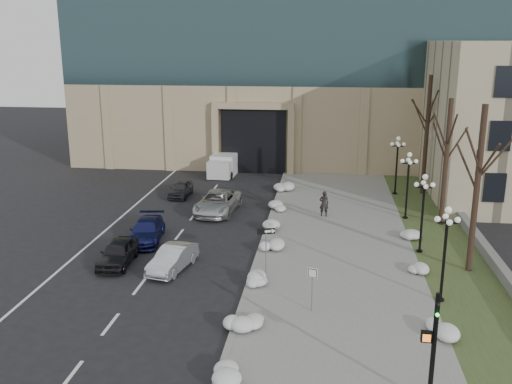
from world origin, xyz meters
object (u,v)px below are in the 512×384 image
at_px(car_a, 118,253).
at_px(car_b, 173,259).
at_px(car_c, 146,231).
at_px(keep_sign, 312,280).
at_px(car_e, 181,189).
at_px(traffic_signal, 432,352).
at_px(pedestrian, 324,204).
at_px(lamppost_a, 446,242).
at_px(lamppost_c, 408,177).
at_px(box_truck, 226,164).
at_px(one_way_sign, 269,237).
at_px(lamppost_d, 397,158).
at_px(lamppost_b, 423,203).
at_px(car_d, 218,202).

distance_m(car_a, car_b, 3.27).
height_order(car_c, keep_sign, keep_sign).
xyz_separation_m(car_e, traffic_signal, (15.07, -25.25, 1.47)).
xyz_separation_m(pedestrian, lamppost_a, (5.63, -12.73, 2.05)).
bearing_deg(car_e, pedestrian, -20.41).
height_order(pedestrian, lamppost_c, lamppost_c).
relative_size(car_a, keep_sign, 1.81).
xyz_separation_m(car_c, lamppost_a, (16.50, -6.61, 2.41)).
height_order(box_truck, traffic_signal, traffic_signal).
bearing_deg(one_way_sign, lamppost_a, -33.26).
distance_m(car_b, car_e, 15.07).
relative_size(car_b, lamppost_d, 0.83).
distance_m(traffic_signal, lamppost_a, 8.51).
xyz_separation_m(car_a, pedestrian, (11.28, 9.99, 0.34)).
distance_m(car_b, box_truck, 23.12).
height_order(one_way_sign, lamppost_d, lamppost_d).
bearing_deg(lamppost_b, box_truck, 128.13).
height_order(car_b, lamppost_b, lamppost_b).
bearing_deg(car_e, car_b, -77.01).
xyz_separation_m(car_b, traffic_signal, (11.76, -10.55, 1.43)).
relative_size(car_a, car_e, 1.11).
relative_size(car_d, one_way_sign, 2.09).
distance_m(car_b, pedestrian, 13.16).
relative_size(car_d, lamppost_d, 1.16).
height_order(car_d, traffic_signal, traffic_signal).
bearing_deg(keep_sign, car_e, 137.88).
xyz_separation_m(car_c, car_e, (-0.48, 10.41, -0.05)).
height_order(pedestrian, lamppost_d, lamppost_d).
height_order(car_c, lamppost_c, lamppost_c).
bearing_deg(car_d, box_truck, 102.11).
relative_size(car_e, one_way_sign, 1.37).
distance_m(traffic_signal, lamppost_c, 21.34).
distance_m(car_c, box_truck, 18.87).
bearing_deg(one_way_sign, lamppost_d, 45.52).
distance_m(box_truck, lamppost_c, 19.46).
xyz_separation_m(car_d, one_way_sign, (4.83, -10.85, 1.41)).
distance_m(car_d, box_truck, 12.44).
xyz_separation_m(car_b, lamppost_a, (13.67, -2.32, 2.42)).
distance_m(car_b, one_way_sign, 5.46).
bearing_deg(one_way_sign, pedestrian, 56.65).
xyz_separation_m(traffic_signal, lamppost_a, (1.92, 8.23, 0.99)).
height_order(car_b, keep_sign, keep_sign).
bearing_deg(lamppost_c, car_c, -158.82).
bearing_deg(pedestrian, traffic_signal, 96.37).
relative_size(car_e, keep_sign, 1.62).
distance_m(lamppost_b, lamppost_d, 13.00).
relative_size(pedestrian, traffic_signal, 0.43).
height_order(car_b, traffic_signal, traffic_signal).
xyz_separation_m(car_e, one_way_sign, (8.56, -14.80, 1.56)).
distance_m(car_b, lamppost_c, 17.52).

